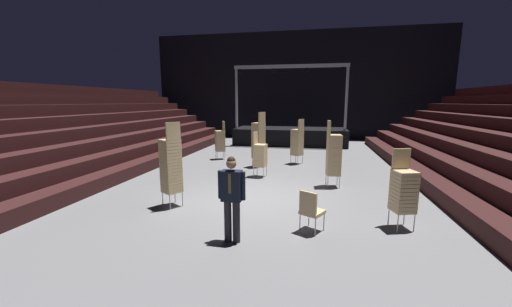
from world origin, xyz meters
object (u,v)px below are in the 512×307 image
(stage_riser, at_px, (290,135))
(chair_stack_mid_right, at_px, (297,142))
(chair_stack_front_right, at_px, (171,165))
(chair_stack_mid_left, at_px, (260,154))
(chair_stack_mid_centre, at_px, (334,154))
(chair_stack_rear_left, at_px, (220,140))
(chair_stack_front_left, at_px, (403,190))
(loose_chair_near_man, at_px, (311,209))
(man_with_tie, at_px, (232,194))
(chair_stack_rear_right, at_px, (259,140))

(stage_riser, height_order, chair_stack_mid_right, stage_riser)
(chair_stack_front_right, relative_size, chair_stack_mid_left, 1.35)
(chair_stack_mid_centre, xyz_separation_m, chair_stack_rear_left, (-5.20, 3.91, -0.17))
(chair_stack_mid_centre, bearing_deg, chair_stack_rear_left, -134.33)
(chair_stack_front_left, xyz_separation_m, chair_stack_mid_left, (-3.97, 3.96, -0.04))
(chair_stack_rear_left, bearing_deg, loose_chair_near_man, -178.09)
(chair_stack_front_right, bearing_deg, man_with_tie, -95.32)
(man_with_tie, height_order, chair_stack_mid_right, chair_stack_mid_right)
(chair_stack_rear_right, bearing_deg, man_with_tie, -142.87)
(chair_stack_front_left, height_order, chair_stack_front_right, chair_stack_front_right)
(chair_stack_mid_left, bearing_deg, chair_stack_rear_right, -158.66)
(stage_riser, xyz_separation_m, chair_stack_mid_left, (-0.41, -8.92, 0.24))
(stage_riser, xyz_separation_m, loose_chair_near_man, (1.56, -13.50, -0.08))
(chair_stack_rear_left, relative_size, loose_chair_near_man, 1.99)
(chair_stack_mid_centre, bearing_deg, man_with_tie, -33.66)
(stage_riser, bearing_deg, chair_stack_mid_right, -82.50)
(stage_riser, distance_m, chair_stack_mid_right, 6.32)
(chair_stack_front_left, relative_size, chair_stack_rear_left, 0.95)
(chair_stack_front_left, height_order, chair_stack_mid_centre, chair_stack_mid_centre)
(chair_stack_front_right, distance_m, chair_stack_rear_left, 6.77)
(chair_stack_mid_right, distance_m, chair_stack_mid_centre, 3.78)
(chair_stack_mid_centre, relative_size, loose_chair_near_man, 2.35)
(chair_stack_mid_left, relative_size, chair_stack_rear_right, 0.72)
(chair_stack_rear_left, bearing_deg, man_with_tie, 170.74)
(man_with_tie, relative_size, chair_stack_front_right, 0.77)
(stage_riser, height_order, chair_stack_mid_left, stage_riser)
(man_with_tie, distance_m, chair_stack_rear_left, 8.92)
(stage_riser, bearing_deg, man_with_tie, -89.98)
(stage_riser, xyz_separation_m, chair_stack_rear_left, (-2.97, -5.86, 0.33))
(chair_stack_front_right, height_order, chair_stack_rear_left, chair_stack_front_right)
(chair_stack_mid_left, height_order, chair_stack_mid_centre, chair_stack_mid_centre)
(chair_stack_front_left, relative_size, chair_stack_rear_right, 0.75)
(chair_stack_rear_left, bearing_deg, chair_stack_mid_left, -168.86)
(chair_stack_front_right, bearing_deg, chair_stack_mid_left, 7.20)
(chair_stack_mid_right, bearing_deg, chair_stack_front_left, -126.45)
(stage_riser, xyz_separation_m, chair_stack_front_left, (3.56, -12.88, 0.28))
(chair_stack_rear_right, height_order, loose_chair_near_man, chair_stack_rear_right)
(chair_stack_front_right, xyz_separation_m, loose_chair_near_man, (3.71, -0.92, -0.62))
(chair_stack_rear_left, bearing_deg, chair_stack_mid_centre, -155.70)
(chair_stack_front_right, bearing_deg, chair_stack_mid_right, 7.49)
(chair_stack_front_left, xyz_separation_m, loose_chair_near_man, (-2.00, -0.62, -0.37))
(chair_stack_mid_left, relative_size, chair_stack_mid_centre, 0.77)
(stage_riser, distance_m, man_with_tie, 14.27)
(chair_stack_rear_right, bearing_deg, chair_stack_front_left, -111.78)
(chair_stack_rear_right, bearing_deg, chair_stack_mid_centre, -99.50)
(man_with_tie, relative_size, chair_stack_mid_left, 1.04)
(chair_stack_front_right, xyz_separation_m, chair_stack_mid_right, (2.98, 6.32, -0.13))
(chair_stack_rear_right, distance_m, loose_chair_near_man, 6.74)
(chair_stack_mid_left, bearing_deg, chair_stack_rear_left, -131.26)
(chair_stack_rear_left, xyz_separation_m, chair_stack_rear_right, (2.18, -1.36, 0.25))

